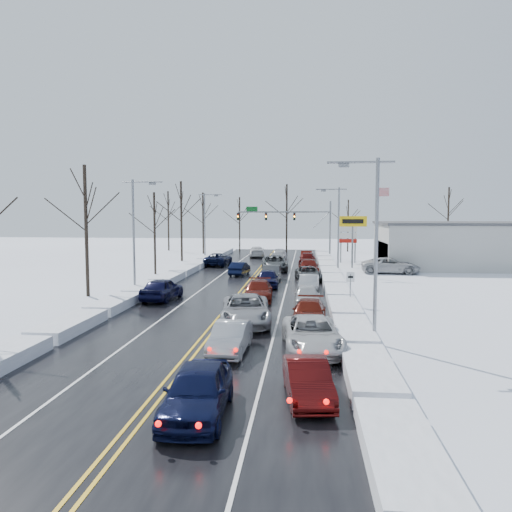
# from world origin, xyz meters

# --- Properties ---
(ground) EXTENTS (160.00, 160.00, 0.00)m
(ground) POSITION_xyz_m (0.00, 0.00, 0.00)
(ground) COLOR white
(ground) RESTS_ON ground
(road_surface) EXTENTS (14.00, 84.00, 0.01)m
(road_surface) POSITION_xyz_m (0.00, 2.00, 0.01)
(road_surface) COLOR black
(road_surface) RESTS_ON ground
(snow_bank_left) EXTENTS (1.88, 72.00, 0.64)m
(snow_bank_left) POSITION_xyz_m (-7.60, 2.00, 0.00)
(snow_bank_left) COLOR white
(snow_bank_left) RESTS_ON ground
(snow_bank_right) EXTENTS (1.88, 72.00, 0.64)m
(snow_bank_right) POSITION_xyz_m (7.60, 2.00, 0.00)
(snow_bank_right) COLOR white
(snow_bank_right) RESTS_ON ground
(traffic_signal_mast) EXTENTS (13.28, 0.39, 8.00)m
(traffic_signal_mast) POSITION_xyz_m (3.45, 27.99, 5.48)
(traffic_signal_mast) COLOR slate
(traffic_signal_mast) RESTS_ON ground
(tires_plus_sign) EXTENTS (3.20, 0.34, 6.00)m
(tires_plus_sign) POSITION_xyz_m (10.50, 15.99, 4.99)
(tires_plus_sign) COLOR slate
(tires_plus_sign) RESTS_ON ground
(used_vehicles_sign) EXTENTS (2.20, 0.22, 4.65)m
(used_vehicles_sign) POSITION_xyz_m (10.50, 22.00, 3.32)
(used_vehicles_sign) COLOR slate
(used_vehicles_sign) RESTS_ON ground
(speed_limit_sign) EXTENTS (0.55, 0.09, 2.35)m
(speed_limit_sign) POSITION_xyz_m (8.20, -8.00, 1.63)
(speed_limit_sign) COLOR slate
(speed_limit_sign) RESTS_ON ground
(flagpole) EXTENTS (1.87, 1.20, 10.00)m
(flagpole) POSITION_xyz_m (15.17, 30.00, 5.93)
(flagpole) COLOR silver
(flagpole) RESTS_ON ground
(dealership_building) EXTENTS (20.40, 12.40, 5.30)m
(dealership_building) POSITION_xyz_m (23.98, 18.00, 2.66)
(dealership_building) COLOR #B4B4AF
(dealership_building) RESTS_ON ground
(streetlight_se) EXTENTS (3.20, 0.25, 9.00)m
(streetlight_se) POSITION_xyz_m (8.30, -18.00, 5.31)
(streetlight_se) COLOR slate
(streetlight_se) RESTS_ON ground
(streetlight_ne) EXTENTS (3.20, 0.25, 9.00)m
(streetlight_ne) POSITION_xyz_m (8.30, 10.00, 5.31)
(streetlight_ne) COLOR slate
(streetlight_ne) RESTS_ON ground
(streetlight_sw) EXTENTS (3.20, 0.25, 9.00)m
(streetlight_sw) POSITION_xyz_m (-8.30, -4.00, 5.31)
(streetlight_sw) COLOR slate
(streetlight_sw) RESTS_ON ground
(streetlight_nw) EXTENTS (3.20, 0.25, 9.00)m
(streetlight_nw) POSITION_xyz_m (-8.30, 24.00, 5.31)
(streetlight_nw) COLOR slate
(streetlight_nw) RESTS_ON ground
(tree_left_b) EXTENTS (4.00, 4.00, 10.00)m
(tree_left_b) POSITION_xyz_m (-11.50, -6.00, 6.99)
(tree_left_b) COLOR #2D231C
(tree_left_b) RESTS_ON ground
(tree_left_c) EXTENTS (3.40, 3.40, 8.50)m
(tree_left_c) POSITION_xyz_m (-10.50, 8.00, 5.94)
(tree_left_c) COLOR #2D231C
(tree_left_c) RESTS_ON ground
(tree_left_d) EXTENTS (4.20, 4.20, 10.50)m
(tree_left_d) POSITION_xyz_m (-11.20, 22.00, 7.33)
(tree_left_d) COLOR #2D231C
(tree_left_d) RESTS_ON ground
(tree_left_e) EXTENTS (3.80, 3.80, 9.50)m
(tree_left_e) POSITION_xyz_m (-10.80, 34.00, 6.64)
(tree_left_e) COLOR #2D231C
(tree_left_e) RESTS_ON ground
(tree_far_a) EXTENTS (4.00, 4.00, 10.00)m
(tree_far_a) POSITION_xyz_m (-18.00, 40.00, 6.99)
(tree_far_a) COLOR #2D231C
(tree_far_a) RESTS_ON ground
(tree_far_b) EXTENTS (3.60, 3.60, 9.00)m
(tree_far_b) POSITION_xyz_m (-6.00, 41.00, 6.29)
(tree_far_b) COLOR #2D231C
(tree_far_b) RESTS_ON ground
(tree_far_c) EXTENTS (4.40, 4.40, 11.00)m
(tree_far_c) POSITION_xyz_m (2.00, 39.00, 7.68)
(tree_far_c) COLOR #2D231C
(tree_far_c) RESTS_ON ground
(tree_far_d) EXTENTS (3.40, 3.40, 8.50)m
(tree_far_d) POSITION_xyz_m (12.00, 40.50, 5.94)
(tree_far_d) COLOR #2D231C
(tree_far_d) RESTS_ON ground
(tree_far_e) EXTENTS (4.20, 4.20, 10.50)m
(tree_far_e) POSITION_xyz_m (28.00, 41.00, 7.33)
(tree_far_e) COLOR #2D231C
(tree_far_e) RESTS_ON ground
(queued_car_0) EXTENTS (2.04, 4.81, 1.62)m
(queued_car_0) POSITION_xyz_m (1.77, -27.42, 0.00)
(queued_car_0) COLOR black
(queued_car_0) RESTS_ON ground
(queued_car_1) EXTENTS (1.64, 4.30, 1.40)m
(queued_car_1) POSITION_xyz_m (1.72, -20.28, 0.00)
(queued_car_1) COLOR #AAACB2
(queued_car_1) RESTS_ON ground
(queued_car_2) EXTENTS (3.49, 6.30, 1.67)m
(queued_car_2) POSITION_xyz_m (1.70, -14.35, 0.00)
(queued_car_2) COLOR gray
(queued_car_2) RESTS_ON ground
(queued_car_3) EXTENTS (2.25, 5.05, 1.44)m
(queued_car_3) POSITION_xyz_m (1.70, -6.56, 0.00)
(queued_car_3) COLOR #55120B
(queued_car_3) RESTS_ON ground
(queued_car_4) EXTENTS (2.02, 4.53, 1.51)m
(queued_car_4) POSITION_xyz_m (1.87, 0.09, 0.00)
(queued_car_4) COLOR black
(queued_car_4) RESTS_ON ground
(queued_car_5) EXTENTS (1.67, 4.56, 1.49)m
(queued_car_5) POSITION_xyz_m (1.94, 3.59, 0.00)
(queued_car_5) COLOR #3A3B3E
(queued_car_5) RESTS_ON ground
(queued_car_6) EXTENTS (3.33, 6.25, 1.67)m
(queued_car_6) POSITION_xyz_m (1.69, 12.27, 0.00)
(queued_car_6) COLOR #3B3D3F
(queued_car_6) RESTS_ON ground
(queued_car_7) EXTENTS (2.56, 5.40, 1.52)m
(queued_car_7) POSITION_xyz_m (1.76, 16.61, 0.00)
(queued_car_7) COLOR #93969A
(queued_car_7) RESTS_ON ground
(queued_car_8) EXTENTS (1.97, 4.78, 1.62)m
(queued_car_8) POSITION_xyz_m (1.58, 24.31, 0.00)
(queued_car_8) COLOR silver
(queued_car_8) RESTS_ON ground
(queued_car_9) EXTENTS (1.94, 4.24, 1.35)m
(queued_car_9) POSITION_xyz_m (5.23, -25.66, 0.00)
(queued_car_9) COLOR #440909
(queued_car_9) RESTS_ON ground
(queued_car_10) EXTENTS (3.10, 5.82, 1.56)m
(queued_car_10) POSITION_xyz_m (5.44, -19.60, 0.00)
(queued_car_10) COLOR silver
(queued_car_10) RESTS_ON ground
(queued_car_11) EXTENTS (2.12, 4.75, 1.35)m
(queued_car_11) POSITION_xyz_m (5.35, -13.86, 0.00)
(queued_car_11) COLOR #55140B
(queued_car_11) RESTS_ON ground
(queued_car_12) EXTENTS (1.82, 4.32, 1.46)m
(queued_car_12) POSITION_xyz_m (5.23, -8.41, 0.00)
(queued_car_12) COLOR #BBBBBD
(queued_car_12) RESTS_ON ground
(queued_car_13) EXTENTS (1.75, 4.23, 1.36)m
(queued_car_13) POSITION_xyz_m (5.39, -2.21, 0.00)
(queued_car_13) COLOR #A1A3A9
(queued_car_13) RESTS_ON ground
(queued_car_14) EXTENTS (2.74, 5.00, 1.33)m
(queued_car_14) POSITION_xyz_m (5.38, 4.63, 0.00)
(queued_car_14) COLOR #3C3E41
(queued_car_14) RESTS_ON ground
(queued_car_15) EXTENTS (2.20, 5.16, 1.48)m
(queued_car_15) POSITION_xyz_m (5.45, 9.79, 0.00)
(queued_car_15) COLOR #510F0A
(queued_car_15) RESTS_ON ground
(queued_car_16) EXTENTS (2.26, 4.82, 1.59)m
(queued_car_16) POSITION_xyz_m (5.33, 18.38, 0.00)
(queued_car_16) COLOR #470A09
(queued_car_16) RESTS_ON ground
(queued_car_17) EXTENTS (1.58, 4.20, 1.37)m
(queued_car_17) POSITION_xyz_m (5.23, 23.48, 0.00)
(queued_car_17) COLOR #4D0E0A
(queued_car_17) RESTS_ON ground
(oncoming_car_0) EXTENTS (1.84, 4.25, 1.36)m
(oncoming_car_0) POSITION_xyz_m (-1.63, 8.05, 0.00)
(oncoming_car_0) COLOR black
(oncoming_car_0) RESTS_ON ground
(oncoming_car_1) EXTENTS (2.98, 5.71, 1.53)m
(oncoming_car_1) POSITION_xyz_m (-5.43, 16.99, 0.00)
(oncoming_car_1) COLOR black
(oncoming_car_1) RESTS_ON ground
(oncoming_car_2) EXTENTS (2.77, 5.52, 1.54)m
(oncoming_car_2) POSITION_xyz_m (-1.90, 28.88, 0.00)
(oncoming_car_2) COLOR silver
(oncoming_car_2) RESTS_ON ground
(oncoming_car_3) EXTENTS (2.40, 4.99, 1.65)m
(oncoming_car_3) POSITION_xyz_m (-5.34, -7.10, 0.00)
(oncoming_car_3) COLOR black
(oncoming_car_3) RESTS_ON ground
(parked_car_0) EXTENTS (6.21, 3.14, 1.68)m
(parked_car_0) POSITION_xyz_m (14.05, 11.01, 0.00)
(parked_car_0) COLOR #B8B8BA
(parked_car_0) RESTS_ON ground
(parked_car_1) EXTENTS (2.89, 5.97, 1.68)m
(parked_car_1) POSITION_xyz_m (17.08, 15.96, 0.00)
(parked_car_1) COLOR #393C3E
(parked_car_1) RESTS_ON ground
(parked_car_2) EXTENTS (1.91, 4.76, 1.62)m
(parked_car_2) POSITION_xyz_m (14.84, 20.56, 0.00)
(parked_car_2) COLOR #9FA2A7
(parked_car_2) RESTS_ON ground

